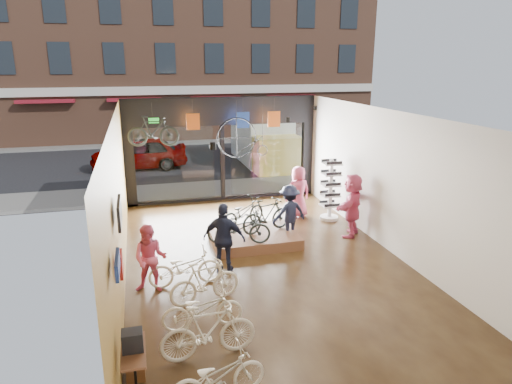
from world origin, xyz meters
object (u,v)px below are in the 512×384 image
object	(u,v)px
street_car	(139,153)
floor_bike_4	(185,267)
customer_5	(352,205)
penny_farthing	(245,139)
customer_1	(150,259)
box_truck	(266,141)
customer_4	(298,192)
customer_2	(224,239)
display_bike_right	(243,213)
floor_bike_0	(218,376)
display_platform	(254,238)
sunglasses_rack	(330,190)
floor_bike_3	(205,282)
hung_bike	(153,131)
display_bike_mid	(267,215)
floor_bike_1	(208,331)
display_bike_left	(239,228)
floor_bike_2	(202,309)
customer_3	(289,213)

from	to	relation	value
street_car	floor_bike_4	bearing A→B (deg)	3.84
customer_5	penny_farthing	size ratio (longest dim) A/B	1.11
customer_1	penny_farthing	xyz separation A→B (m)	(3.42, 5.24, 1.71)
box_truck	customer_4	world-z (taller)	box_truck
customer_2	customer_4	xyz separation A→B (m)	(3.17, 3.55, -0.03)
display_bike_right	customer_1	world-z (taller)	customer_1
floor_bike_0	floor_bike_4	distance (m)	3.87
display_platform	sunglasses_rack	world-z (taller)	sunglasses_rack
floor_bike_0	sunglasses_rack	bearing A→B (deg)	-44.88
box_truck	floor_bike_0	bearing A→B (deg)	-108.44
customer_4	sunglasses_rack	bearing A→B (deg)	141.59
floor_bike_3	customer_1	xyz separation A→B (m)	(-1.09, 0.79, 0.32)
floor_bike_0	penny_farthing	world-z (taller)	penny_farthing
customer_2	customer_1	bearing A→B (deg)	40.66
customer_5	hung_bike	world-z (taller)	hung_bike
box_truck	display_bike_mid	size ratio (longest dim) A/B	3.99
street_car	display_bike_mid	xyz separation A→B (m)	(3.40, -10.49, 0.02)
floor_bike_1	sunglasses_rack	bearing A→B (deg)	-42.51
customer_4	sunglasses_rack	size ratio (longest dim) A/B	0.86
customer_1	display_bike_left	bearing A→B (deg)	47.55
customer_2	customer_4	world-z (taller)	customer_2
floor_bike_4	customer_5	distance (m)	5.51
customer_5	penny_farthing	world-z (taller)	penny_farthing
display_bike_mid	customer_1	distance (m)	3.99
floor_bike_1	customer_1	xyz separation A→B (m)	(-0.86, 2.71, 0.28)
street_car	customer_2	distance (m)	12.32
floor_bike_3	box_truck	bearing A→B (deg)	-34.11
floor_bike_2	display_platform	xyz separation A→B (m)	(2.05, 3.96, -0.26)
floor_bike_4	customer_5	bearing A→B (deg)	-71.27
street_car	floor_bike_1	distance (m)	15.43
customer_2	customer_3	bearing A→B (deg)	-118.13
street_car	customer_2	size ratio (longest dim) A/B	2.54
box_truck	customer_5	xyz separation A→B (m)	(-0.10, -9.65, -0.33)
floor_bike_1	display_platform	xyz separation A→B (m)	(2.08, 4.88, -0.36)
display_platform	penny_farthing	world-z (taller)	penny_farthing
floor_bike_4	customer_2	xyz separation A→B (m)	(1.00, 0.43, 0.44)
box_truck	customer_2	world-z (taller)	box_truck
customer_1	customer_3	size ratio (longest dim) A/B	0.97
floor_bike_1	customer_5	size ratio (longest dim) A/B	0.90
display_platform	display_bike_mid	size ratio (longest dim) A/B	1.48
floor_bike_2	display_bike_left	size ratio (longest dim) A/B	0.93
display_bike_left	customer_3	xyz separation A→B (m)	(1.65, 0.69, 0.07)
floor_bike_4	sunglasses_rack	bearing A→B (deg)	-58.01
floor_bike_2	customer_2	bearing A→B (deg)	-21.10
street_car	box_truck	distance (m)	6.18
floor_bike_1	display_bike_left	xyz separation A→B (m)	(1.50, 4.23, 0.23)
street_car	floor_bike_4	world-z (taller)	street_car
display_bike_mid	floor_bike_0	bearing A→B (deg)	139.35
display_bike_mid	customer_2	xyz separation A→B (m)	(-1.55, -1.69, 0.10)
floor_bike_1	display_bike_mid	world-z (taller)	display_bike_mid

